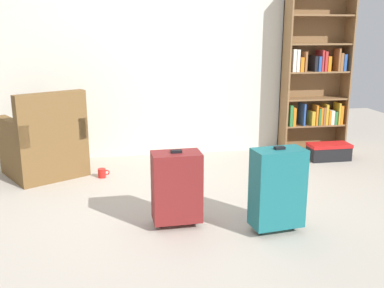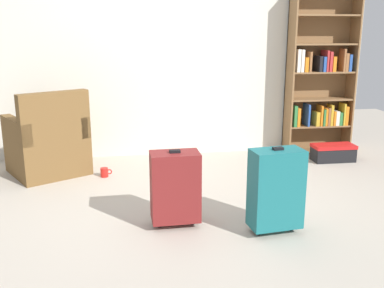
# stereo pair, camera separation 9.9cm
# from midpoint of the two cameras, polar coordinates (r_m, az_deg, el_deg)

# --- Properties ---
(ground_plane) EXTENTS (8.81, 8.81, 0.00)m
(ground_plane) POSITION_cam_midpoint_polar(r_m,az_deg,el_deg) (3.77, -1.31, -8.69)
(ground_plane) COLOR #B2A899
(back_wall) EXTENTS (5.04, 0.10, 2.60)m
(back_wall) POSITION_cam_midpoint_polar(r_m,az_deg,el_deg) (5.29, -3.93, 12.48)
(back_wall) COLOR beige
(back_wall) RESTS_ON ground
(bookshelf) EXTENTS (0.80, 0.26, 1.97)m
(bookshelf) POSITION_cam_midpoint_polar(r_m,az_deg,el_deg) (5.65, 16.69, 8.29)
(bookshelf) COLOR brown
(bookshelf) RESTS_ON ground
(armchair) EXTENTS (0.95, 0.95, 0.90)m
(armchair) POSITION_cam_midpoint_polar(r_m,az_deg,el_deg) (4.86, -17.53, -0.09)
(armchair) COLOR brown
(armchair) RESTS_ON ground
(mug) EXTENTS (0.12, 0.08, 0.10)m
(mug) POSITION_cam_midpoint_polar(r_m,az_deg,el_deg) (4.68, -10.63, -3.62)
(mug) COLOR red
(mug) RESTS_ON ground
(storage_box) EXTENTS (0.49, 0.24, 0.20)m
(storage_box) POSITION_cam_midpoint_polar(r_m,az_deg,el_deg) (5.41, 18.27, -1.02)
(storage_box) COLOR black
(storage_box) RESTS_ON ground
(suitcase_dark_red) EXTENTS (0.38, 0.24, 0.61)m
(suitcase_dark_red) POSITION_cam_midpoint_polar(r_m,az_deg,el_deg) (3.40, -1.36, -5.54)
(suitcase_dark_red) COLOR maroon
(suitcase_dark_red) RESTS_ON ground
(suitcase_teal) EXTENTS (0.41, 0.25, 0.67)m
(suitcase_teal) POSITION_cam_midpoint_polar(r_m,az_deg,el_deg) (3.35, 11.63, -5.70)
(suitcase_teal) COLOR #19666B
(suitcase_teal) RESTS_ON ground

